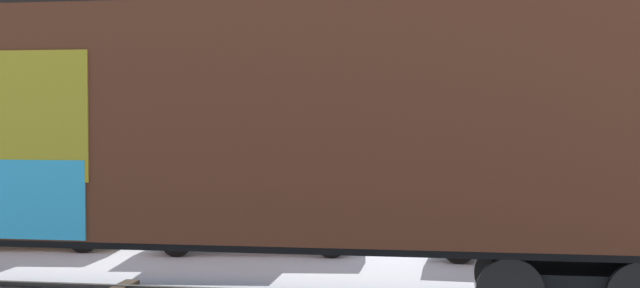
{
  "coord_description": "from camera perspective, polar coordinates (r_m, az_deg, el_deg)",
  "views": [
    {
      "loc": [
        3.05,
        -12.71,
        2.87
      ],
      "look_at": [
        0.85,
        2.56,
        2.33
      ],
      "focal_mm": 48.82,
      "sensor_mm": 36.0,
      "label": 1
    }
  ],
  "objects": [
    {
      "name": "parked_car_silver",
      "position": [
        17.77,
        13.6,
        -4.61
      ],
      "size": [
        4.27,
        2.23,
        1.73
      ],
      "color": "#B7BABF",
      "rests_on": "ground_plane"
    },
    {
      "name": "freight_car",
      "position": [
        13.19,
        -7.26,
        1.15
      ],
      "size": [
        16.49,
        3.2,
        4.64
      ],
      "color": "#5B2B19",
      "rests_on": "ground_plane"
    },
    {
      "name": "flagpole",
      "position": [
        24.91,
        13.09,
        8.93
      ],
      "size": [
        1.02,
        1.49,
        8.97
      ],
      "color": "silver",
      "rests_on": "ground_plane"
    },
    {
      "name": "parked_car_tan",
      "position": [
        20.03,
        -18.67,
        -3.92
      ],
      "size": [
        4.63,
        2.31,
        1.68
      ],
      "color": "#9E8966",
      "rests_on": "ground_plane"
    },
    {
      "name": "parked_car_white",
      "position": [
        18.33,
        -4.32,
        -4.31
      ],
      "size": [
        4.72,
        2.25,
        1.69
      ],
      "color": "silver",
      "rests_on": "ground_plane"
    },
    {
      "name": "hillside",
      "position": [
        75.25,
        6.01,
        4.36
      ],
      "size": [
        134.71,
        37.07,
        16.24
      ],
      "color": "gray",
      "rests_on": "ground_plane"
    }
  ]
}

